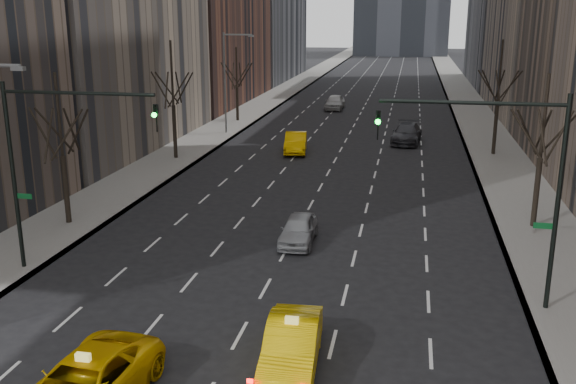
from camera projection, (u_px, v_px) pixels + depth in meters
The scene contains 15 objects.
sidewalk_left at pixel (272, 99), 83.12m from camera, with size 4.50×320.00×0.15m, color slate.
sidewalk_right at pixel (467, 104), 78.68m from camera, with size 4.50×320.00×0.15m, color slate.
tree_lw_b at pixel (63, 156), 32.91m from camera, with size 3.36×3.50×7.82m.
tree_lw_c at pixel (174, 107), 47.96m from camera, with size 3.36×3.50×8.74m.
tree_lw_d at pixel (237, 87), 65.11m from camera, with size 3.36×3.50×7.36m.
tree_rw_b at pixel (540, 159), 32.35m from camera, with size 3.36×3.50×7.82m.
tree_rw_c at pixel (497, 104), 49.29m from camera, with size 3.36×3.50×8.74m.
traffic_mast_left at pixel (47, 148), 26.23m from camera, with size 6.69×0.39×8.00m.
traffic_mast_right at pixel (512, 167), 22.93m from camera, with size 6.69×0.39×8.00m.
streetlight_far at pixel (228, 73), 57.72m from camera, with size 2.83×0.22×9.00m.
taxi_sedan at pixel (292, 346), 20.05m from camera, with size 1.62×4.66×1.53m, color yellow.
silver_sedan_ahead at pixel (298, 229), 31.08m from camera, with size 1.60×3.98×1.36m, color gray.
far_taxi at pixel (296, 143), 51.34m from camera, with size 1.67×4.80×1.58m, color #FFBA05.
far_suv_grey at pixel (407, 133), 55.08m from camera, with size 2.31×5.67×1.65m, color #2F2F34.
far_car_white at pixel (335, 102), 74.21m from camera, with size 1.98×4.93×1.68m, color #BBBBBB.
Camera 1 is at (5.43, -11.44, 10.81)m, focal length 40.00 mm.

